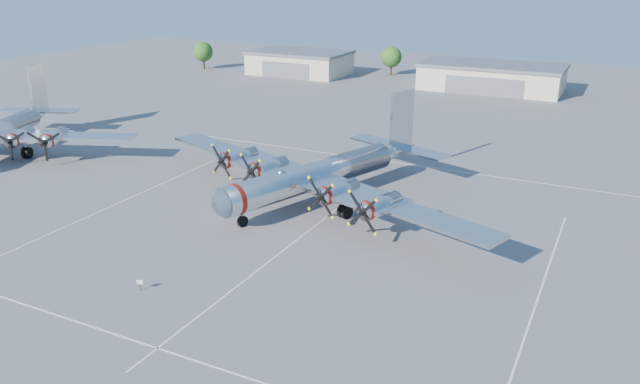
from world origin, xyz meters
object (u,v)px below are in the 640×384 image
at_px(bomber_west, 2,154).
at_px(info_placard, 140,283).
at_px(main_bomber_b29, 322,200).
at_px(hangar_west, 300,62).
at_px(hangar_center, 492,77).
at_px(tree_far_west, 203,52).
at_px(tree_west, 391,57).

distance_m(bomber_west, info_placard, 48.40).
bearing_deg(main_bomber_b29, info_placard, -79.39).
xyz_separation_m(hangar_west, main_bomber_b29, (42.32, -73.58, -2.71)).
xyz_separation_m(hangar_center, tree_far_west, (-70.00, -3.96, 1.51)).
height_order(hangar_center, info_placard, hangar_center).
height_order(hangar_center, tree_west, tree_west).
bearing_deg(bomber_west, info_placard, -47.46).
bearing_deg(main_bomber_b29, bomber_west, -156.33).
relative_size(hangar_west, hangar_center, 0.79).
bearing_deg(hangar_west, info_placard, -68.62).
bearing_deg(tree_far_west, hangar_west, 9.01).
xyz_separation_m(tree_far_west, bomber_west, (19.99, -73.16, -4.22)).
xyz_separation_m(hangar_center, info_placard, (-6.50, -98.31, -2.06)).
xyz_separation_m(main_bomber_b29, info_placard, (-3.82, -24.74, 0.66)).
relative_size(hangar_west, tree_west, 3.40).
distance_m(tree_far_west, bomber_west, 75.96).
bearing_deg(info_placard, hangar_west, 91.83).
height_order(tree_far_west, bomber_west, tree_far_west).
relative_size(hangar_center, main_bomber_b29, 0.62).
distance_m(hangar_center, tree_far_west, 70.13).
bearing_deg(bomber_west, tree_west, 52.15).
relative_size(tree_far_west, bomber_west, 0.17).
height_order(hangar_west, main_bomber_b29, hangar_west).
distance_m(hangar_center, info_placard, 98.55).
bearing_deg(hangar_west, bomber_west, -93.72).
relative_size(hangar_center, tree_west, 4.31).
distance_m(hangar_center, tree_west, 26.30).
xyz_separation_m(main_bomber_b29, bomber_west, (-47.32, -3.54, 0.00)).
xyz_separation_m(hangar_west, bomber_west, (-5.01, -77.12, -2.71)).
bearing_deg(info_placard, tree_west, 80.31).
height_order(bomber_west, info_placard, bomber_west).
xyz_separation_m(tree_west, main_bomber_b29, (22.32, -81.61, -4.22)).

